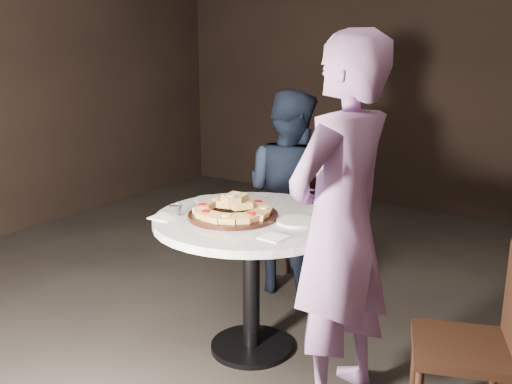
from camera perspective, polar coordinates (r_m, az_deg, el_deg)
floor at (r=3.47m, az=-2.28°, el=-15.50°), size 7.00×7.00×0.00m
table at (r=3.20m, az=-0.49°, el=-5.06°), size 1.26×1.26×0.81m
serving_board at (r=3.14m, az=-2.31°, el=-2.32°), size 0.61×0.61×0.02m
focaccia_pile at (r=3.13m, az=-2.28°, el=-1.58°), size 0.44×0.44×0.12m
plate_left at (r=3.49m, az=-4.69°, el=-0.72°), size 0.22×0.22×0.01m
plate_right at (r=3.06m, az=4.04°, el=-2.94°), size 0.22×0.22×0.01m
water_glass at (r=3.17m, az=-8.03°, el=-1.86°), size 0.08×0.08×0.07m
napkin_near at (r=3.18m, az=-9.13°, el=-2.47°), size 0.15×0.15×0.01m
napkin_far at (r=2.81m, az=1.79°, el=-4.55°), size 0.13×0.13×0.01m
chair_far at (r=4.37m, az=6.06°, el=-1.20°), size 0.53×0.55×0.96m
chair_right at (r=2.72m, az=22.03°, el=-13.23°), size 0.55×0.54×0.90m
diner_navy at (r=4.01m, az=3.38°, el=-0.10°), size 0.77×0.63×1.44m
diner_teal at (r=2.73m, az=8.36°, el=-3.40°), size 0.57×0.74×1.81m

